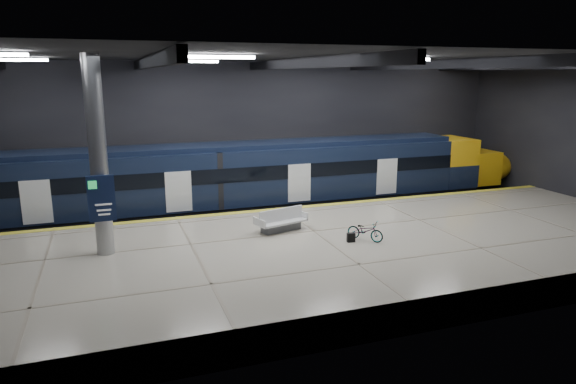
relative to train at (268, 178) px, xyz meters
name	(u,v)px	position (x,y,z in m)	size (l,w,h in m)	color
ground	(305,249)	(-0.07, -5.50, -2.06)	(30.00, 30.00, 0.00)	black
room_shell	(306,115)	(-0.08, -5.49, 3.66)	(30.10, 16.10, 8.05)	black
platform	(329,256)	(-0.07, -8.00, -1.51)	(30.00, 11.00, 1.10)	#B8B09C
safety_strip	(284,209)	(-0.07, -2.75, -0.95)	(30.00, 0.40, 0.01)	yellow
rails	(267,215)	(-0.07, 0.00, -1.98)	(30.00, 1.52, 0.16)	gray
train	(268,178)	(0.00, 0.00, 0.00)	(29.40, 2.84, 3.79)	black
bench	(281,223)	(-1.34, -6.04, -0.63)	(2.28, 1.41, 0.94)	#595B60
bicycle	(365,231)	(1.31, -8.28, -0.57)	(0.51, 1.46, 0.77)	#99999E
pannier_bag	(351,237)	(0.71, -8.28, -0.78)	(0.30, 0.18, 0.35)	black
info_column	(98,160)	(-8.07, -6.52, 2.40)	(0.90, 0.78, 6.90)	#9EA0A5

